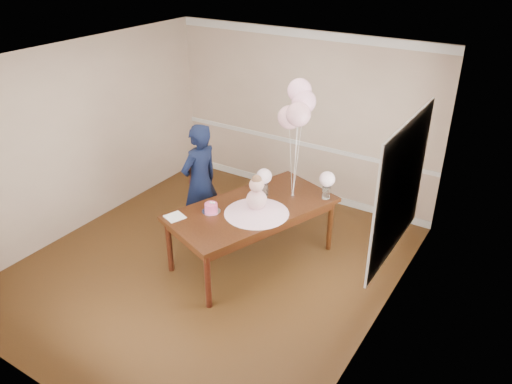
% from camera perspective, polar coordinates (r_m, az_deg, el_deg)
% --- Properties ---
extents(floor, '(4.50, 5.00, 0.00)m').
position_cam_1_polar(floor, '(6.79, -5.20, -8.26)').
color(floor, '#341E0D').
rests_on(floor, ground).
extents(ceiling, '(4.50, 5.00, 0.02)m').
position_cam_1_polar(ceiling, '(5.66, -6.38, 14.52)').
color(ceiling, white).
rests_on(ceiling, wall_back).
extents(wall_back, '(4.50, 0.02, 2.70)m').
position_cam_1_polar(wall_back, '(8.06, 5.24, 8.56)').
color(wall_back, tan).
rests_on(wall_back, floor).
extents(wall_front, '(4.50, 0.02, 2.70)m').
position_cam_1_polar(wall_front, '(4.68, -24.87, -9.31)').
color(wall_front, tan).
rests_on(wall_front, floor).
extents(wall_left, '(0.02, 5.00, 2.70)m').
position_cam_1_polar(wall_left, '(7.60, -19.39, 5.88)').
color(wall_left, tan).
rests_on(wall_left, floor).
extents(wall_right, '(0.02, 5.00, 2.70)m').
position_cam_1_polar(wall_right, '(5.18, 14.50, -3.72)').
color(wall_right, tan).
rests_on(wall_right, floor).
extents(chair_rail_trim, '(4.50, 0.02, 0.07)m').
position_cam_1_polar(chair_rail_trim, '(8.21, 5.07, 5.58)').
color(chair_rail_trim, silver).
rests_on(chair_rail_trim, wall_back).
extents(crown_molding, '(4.50, 0.02, 0.12)m').
position_cam_1_polar(crown_molding, '(7.73, 5.62, 17.54)').
color(crown_molding, silver).
rests_on(crown_molding, wall_back).
extents(baseboard_trim, '(4.50, 0.02, 0.12)m').
position_cam_1_polar(baseboard_trim, '(8.56, 4.84, 0.36)').
color(baseboard_trim, silver).
rests_on(baseboard_trim, floor).
extents(window_frame, '(0.02, 1.66, 1.56)m').
position_cam_1_polar(window_frame, '(5.51, 16.24, 0.44)').
color(window_frame, silver).
rests_on(window_frame, wall_right).
extents(window_blinds, '(0.01, 1.50, 1.40)m').
position_cam_1_polar(window_blinds, '(5.52, 16.06, 0.49)').
color(window_blinds, silver).
rests_on(window_blinds, wall_right).
extents(dining_table_top, '(1.76, 2.41, 0.05)m').
position_cam_1_polar(dining_table_top, '(6.45, -0.44, -1.92)').
color(dining_table_top, black).
rests_on(dining_table_top, table_leg_fl).
extents(table_apron, '(1.62, 2.27, 0.11)m').
position_cam_1_polar(table_apron, '(6.49, -0.43, -2.54)').
color(table_apron, black).
rests_on(table_apron, table_leg_fl).
extents(table_leg_fl, '(0.10, 0.10, 0.76)m').
position_cam_1_polar(table_leg_fl, '(6.55, -9.88, -6.07)').
color(table_leg_fl, black).
rests_on(table_leg_fl, floor).
extents(table_leg_fr, '(0.10, 0.10, 0.76)m').
position_cam_1_polar(table_leg_fr, '(5.89, -5.53, -10.03)').
color(table_leg_fr, black).
rests_on(table_leg_fr, floor).
extents(table_leg_bl, '(0.10, 0.10, 0.76)m').
position_cam_1_polar(table_leg_bl, '(7.51, 3.52, -0.96)').
color(table_leg_bl, black).
rests_on(table_leg_bl, floor).
extents(table_leg_br, '(0.10, 0.10, 0.76)m').
position_cam_1_polar(table_leg_br, '(6.95, 8.45, -3.80)').
color(table_leg_br, black).
rests_on(table_leg_br, floor).
extents(baby_skirt, '(1.06, 1.06, 0.11)m').
position_cam_1_polar(baby_skirt, '(6.27, 0.07, -2.00)').
color(baby_skirt, '#FFBBD7').
rests_on(baby_skirt, dining_table_top).
extents(baby_torso, '(0.26, 0.26, 0.26)m').
position_cam_1_polar(baby_torso, '(6.20, 0.07, -0.87)').
color(baby_torso, pink).
rests_on(baby_torso, baby_skirt).
extents(baby_head, '(0.18, 0.18, 0.18)m').
position_cam_1_polar(baby_head, '(6.11, 0.07, 0.83)').
color(baby_head, '#D19C90').
rests_on(baby_head, baby_torso).
extents(baby_hair, '(0.13, 0.13, 0.13)m').
position_cam_1_polar(baby_hair, '(6.08, 0.07, 1.38)').
color(baby_hair, brown).
rests_on(baby_hair, baby_head).
extents(cake_platter, '(0.31, 0.31, 0.01)m').
position_cam_1_polar(cake_platter, '(6.35, -5.13, -2.23)').
color(cake_platter, silver).
rests_on(cake_platter, dining_table_top).
extents(birthday_cake, '(0.21, 0.21, 0.11)m').
position_cam_1_polar(birthday_cake, '(6.32, -5.16, -1.77)').
color(birthday_cake, '#ED4A8A').
rests_on(birthday_cake, cake_platter).
extents(cake_flower_a, '(0.03, 0.03, 0.03)m').
position_cam_1_polar(cake_flower_a, '(6.29, -5.18, -1.21)').
color(cake_flower_a, white).
rests_on(cake_flower_a, birthday_cake).
extents(cake_flower_b, '(0.03, 0.03, 0.03)m').
position_cam_1_polar(cake_flower_b, '(6.27, -4.85, -1.26)').
color(cake_flower_b, white).
rests_on(cake_flower_b, birthday_cake).
extents(rose_vase_near, '(0.14, 0.14, 0.17)m').
position_cam_1_polar(rose_vase_near, '(6.69, 0.93, 0.32)').
color(rose_vase_near, white).
rests_on(rose_vase_near, dining_table_top).
extents(roses_near, '(0.21, 0.21, 0.21)m').
position_cam_1_polar(roses_near, '(6.60, 0.94, 1.82)').
color(roses_near, white).
rests_on(roses_near, rose_vase_near).
extents(rose_vase_far, '(0.14, 0.14, 0.17)m').
position_cam_1_polar(rose_vase_far, '(6.67, 8.03, -0.04)').
color(rose_vase_far, silver).
rests_on(rose_vase_far, dining_table_top).
extents(roses_far, '(0.21, 0.21, 0.21)m').
position_cam_1_polar(roses_far, '(6.58, 8.14, 1.47)').
color(roses_far, silver).
rests_on(roses_far, rose_vase_far).
extents(napkin, '(0.28, 0.28, 0.01)m').
position_cam_1_polar(napkin, '(6.29, -9.26, -2.82)').
color(napkin, white).
rests_on(napkin, dining_table_top).
extents(balloon_weight, '(0.06, 0.06, 0.02)m').
position_cam_1_polar(balloon_weight, '(6.70, 4.19, -0.45)').
color(balloon_weight, silver).
rests_on(balloon_weight, dining_table_top).
extents(balloon_a, '(0.30, 0.30, 0.30)m').
position_cam_1_polar(balloon_a, '(6.34, 3.86, 8.51)').
color(balloon_a, '#E7A3B1').
rests_on(balloon_a, balloon_ribbon_a).
extents(balloon_b, '(0.30, 0.30, 0.30)m').
position_cam_1_polar(balloon_b, '(6.12, 4.86, 8.83)').
color(balloon_b, '#D899A8').
rests_on(balloon_b, balloon_ribbon_b).
extents(balloon_c, '(0.30, 0.30, 0.30)m').
position_cam_1_polar(balloon_c, '(6.25, 5.49, 10.26)').
color(balloon_c, '#ECA7C7').
rests_on(balloon_c, balloon_ribbon_c).
extents(balloon_d, '(0.30, 0.30, 0.30)m').
position_cam_1_polar(balloon_d, '(6.31, 5.00, 11.48)').
color(balloon_d, '#FFB4D8').
rests_on(balloon_d, balloon_ribbon_d).
extents(balloon_ribbon_a, '(0.10, 0.04, 0.91)m').
position_cam_1_polar(balloon_ribbon_a, '(6.53, 4.01, 3.26)').
color(balloon_ribbon_a, silver).
rests_on(balloon_ribbon_a, balloon_weight).
extents(balloon_ribbon_b, '(0.09, 0.09, 1.01)m').
position_cam_1_polar(balloon_ribbon_b, '(6.42, 4.48, 3.32)').
color(balloon_ribbon_b, white).
rests_on(balloon_ribbon_b, balloon_weight).
extents(balloon_ribbon_c, '(0.06, 0.09, 1.12)m').
position_cam_1_polar(balloon_ribbon_c, '(6.48, 4.78, 4.06)').
color(balloon_ribbon_c, white).
rests_on(balloon_ribbon_c, balloon_weight).
extents(balloon_ribbon_d, '(0.05, 0.14, 1.23)m').
position_cam_1_polar(balloon_ribbon_d, '(6.50, 4.55, 4.67)').
color(balloon_ribbon_d, white).
rests_on(balloon_ribbon_d, balloon_weight).
extents(dining_chair_seat, '(0.52, 0.52, 0.05)m').
position_cam_1_polar(dining_chair_seat, '(7.26, -5.06, -1.18)').
color(dining_chair_seat, '#3D1C10').
rests_on(dining_chair_seat, chair_leg_fl).
extents(chair_leg_fl, '(0.05, 0.05, 0.46)m').
position_cam_1_polar(chair_leg_fl, '(7.39, -7.09, -3.00)').
color(chair_leg_fl, '#371E0F').
rests_on(chair_leg_fl, floor).
extents(chair_leg_fr, '(0.05, 0.05, 0.46)m').
position_cam_1_polar(chair_leg_fr, '(7.15, -4.89, -3.98)').
color(chair_leg_fr, '#3B1F10').
rests_on(chair_leg_fr, floor).
extents(chair_leg_bl, '(0.05, 0.05, 0.46)m').
position_cam_1_polar(chair_leg_bl, '(7.62, -5.06, -1.86)').
color(chair_leg_bl, '#391A0F').
rests_on(chair_leg_bl, floor).
extents(chair_leg_br, '(0.05, 0.05, 0.46)m').
position_cam_1_polar(chair_leg_br, '(7.40, -2.88, -2.77)').
color(chair_leg_br, '#35120E').
rests_on(chair_leg_br, floor).
extents(chair_back_post_l, '(0.05, 0.05, 0.60)m').
position_cam_1_polar(chair_back_post_l, '(7.14, -7.47, 0.93)').
color(chair_back_post_l, '#3E1D10').
rests_on(chair_back_post_l, dining_chair_seat).
extents(chair_back_post_r, '(0.05, 0.05, 0.60)m').
position_cam_1_polar(chair_back_post_r, '(7.38, -5.36, 1.98)').
color(chair_back_post_r, '#3E1F11').
rests_on(chair_back_post_r, dining_chair_seat).
extents(chair_slat_low, '(0.08, 0.43, 0.05)m').
position_cam_1_polar(chair_slat_low, '(7.31, -6.34, 0.56)').
color(chair_slat_low, '#391E0F').
rests_on(chair_slat_low, dining_chair_seat).
extents(chair_slat_mid, '(0.08, 0.43, 0.05)m').
position_cam_1_polar(chair_slat_mid, '(7.24, -6.41, 1.77)').
color(chair_slat_mid, black).
rests_on(chair_slat_mid, dining_chair_seat).
extents(chair_slat_top, '(0.08, 0.43, 0.05)m').
position_cam_1_polar(chair_slat_top, '(7.16, -6.48, 2.99)').
color(chair_slat_top, '#37180F').
rests_on(chair_slat_top, dining_chair_seat).
extents(woman, '(0.51, 0.68, 1.71)m').
position_cam_1_polar(woman, '(7.01, -6.42, 1.10)').
color(woman, black).
rests_on(woman, floor).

